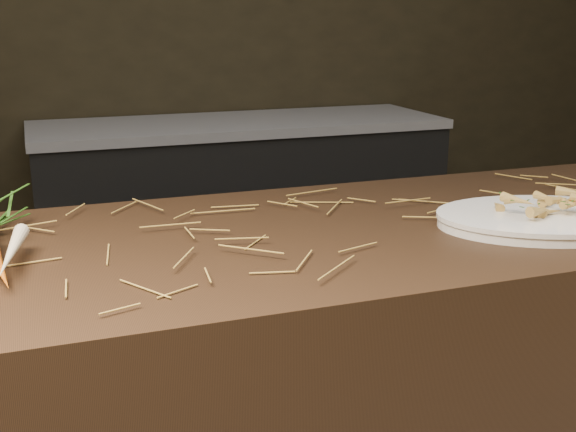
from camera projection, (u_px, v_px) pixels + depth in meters
name	position (u px, v px, depth m)	size (l,w,h in m)	color
main_counter	(352.00, 429.00, 1.53)	(2.40, 0.70, 0.90)	black
back_counter	(241.00, 210.00, 3.34)	(1.82, 0.62, 0.84)	black
straw_bedding	(358.00, 222.00, 1.41)	(1.40, 0.60, 0.02)	#A38734
serving_platter	(545.00, 221.00, 1.41)	(0.42, 0.28, 0.02)	white
roasted_veg_heap	(546.00, 204.00, 1.40)	(0.21, 0.15, 0.05)	#B38938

